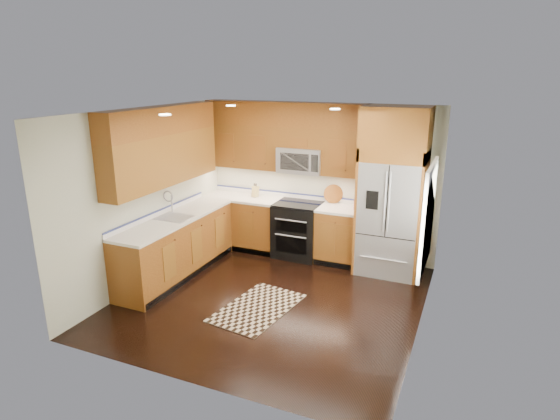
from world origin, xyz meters
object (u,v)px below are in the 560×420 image
at_px(knife_block, 255,191).
at_px(utensil_crock, 358,202).
at_px(refrigerator, 392,192).
at_px(range, 298,230).
at_px(rug, 258,308).

xyz_separation_m(knife_block, utensil_crock, (1.86, -0.06, 0.02)).
height_order(refrigerator, knife_block, refrigerator).
relative_size(refrigerator, knife_block, 10.78).
distance_m(range, refrigerator, 1.76).
relative_size(refrigerator, utensil_crock, 7.75).
bearing_deg(utensil_crock, rug, -112.02).
xyz_separation_m(range, rug, (0.18, -1.97, -0.46)).
bearing_deg(utensil_crock, range, -176.49).
bearing_deg(refrigerator, utensil_crock, 169.77).
xyz_separation_m(range, knife_block, (-0.86, 0.13, 0.57)).
distance_m(rug, knife_block, 2.55).
height_order(range, rug, range).
bearing_deg(knife_block, refrigerator, -3.88).
bearing_deg(range, rug, -84.75).
distance_m(range, utensil_crock, 1.16).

